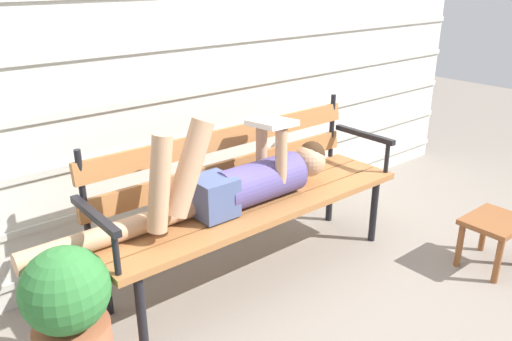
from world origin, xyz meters
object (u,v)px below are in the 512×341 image
Objects in this scene: reclining_person at (237,182)px; footstool at (494,229)px; park_bench at (248,190)px; potted_plant at (69,313)px.

footstool is (1.23, -0.81, -0.36)m from reclining_person.
reclining_person is 4.93× the size of footstool.
park_bench is 0.18m from reclining_person.
potted_plant is at bearing -169.21° from park_bench.
park_bench is 1.07× the size of reclining_person.
reclining_person is at bearing -151.13° from park_bench.
reclining_person reaches higher than park_bench.
reclining_person is 1.52m from footstool.
park_bench is at bearing 141.07° from footstool.
footstool is 2.30m from potted_plant.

